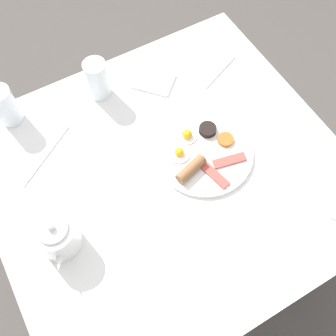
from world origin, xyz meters
name	(u,v)px	position (x,y,z in m)	size (l,w,h in m)	color
ground_plane	(168,249)	(0.00, 0.00, 0.00)	(8.00, 8.00, 0.00)	#4C4742
table	(168,184)	(0.00, 0.00, 0.67)	(0.89, 0.96, 0.76)	white
breakfast_plate	(203,153)	(0.00, -0.11, 0.77)	(0.28, 0.28, 0.04)	white
teapot_near	(57,235)	(-0.04, 0.33, 0.81)	(0.19, 0.10, 0.13)	white
water_glass_tall	(5,106)	(0.38, 0.31, 0.82)	(0.07, 0.07, 0.13)	white
water_glass_short	(97,79)	(0.34, 0.05, 0.82)	(0.07, 0.07, 0.13)	white
napkin_folded	(153,81)	(0.30, -0.12, 0.76)	(0.15, 0.15, 0.01)	white
fork_by_plate	(119,315)	(-0.27, 0.28, 0.76)	(0.16, 0.08, 0.00)	silver
knife_by_plate	(46,155)	(0.22, 0.27, 0.76)	(0.13, 0.19, 0.00)	silver
spoon_for_tea	(219,72)	(0.23, -0.32, 0.76)	(0.07, 0.15, 0.00)	silver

